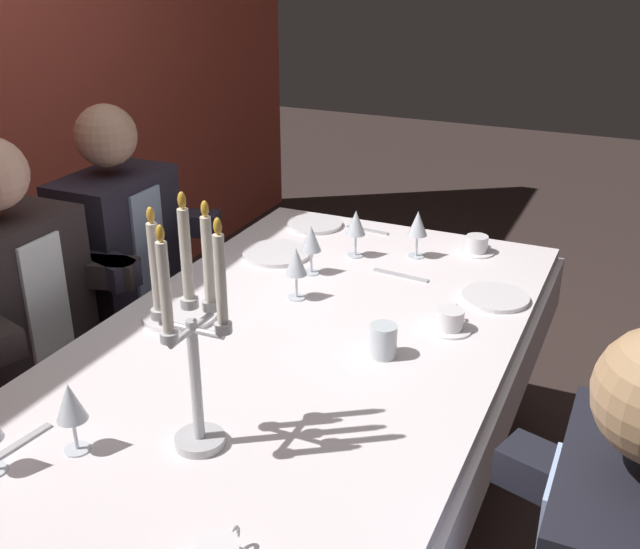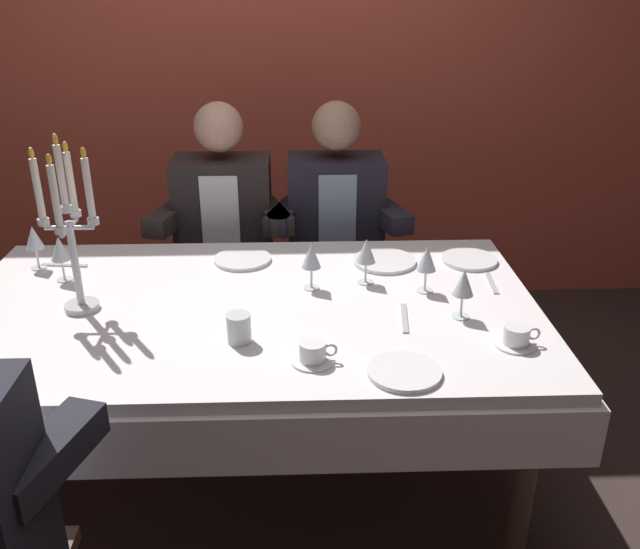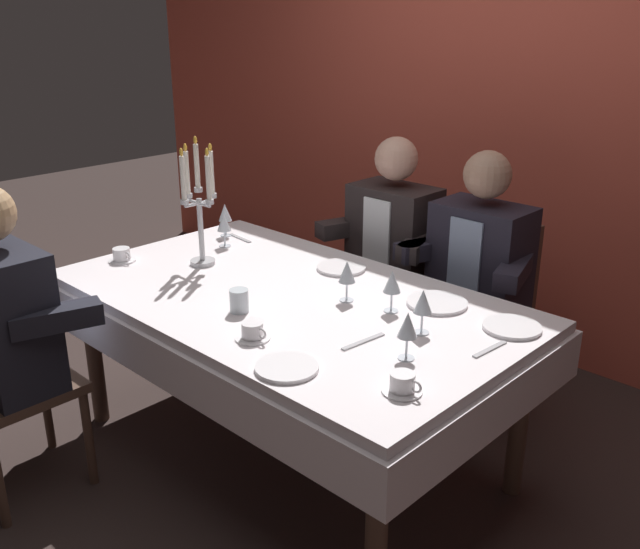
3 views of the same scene
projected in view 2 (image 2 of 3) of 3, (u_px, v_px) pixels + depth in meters
name	position (u px, v px, depth m)	size (l,w,h in m)	color
ground_plane	(256.00, 482.00, 2.52)	(12.00, 12.00, 0.00)	#362926
back_wall	(262.00, 53.00, 3.48)	(6.00, 0.12, 2.70)	#CF513E
dining_table	(249.00, 336.00, 2.27)	(1.94, 1.14, 0.74)	white
candelabra	(70.00, 231.00, 2.08)	(0.19, 0.19, 0.57)	silver
dinner_plate_0	(384.00, 261.00, 2.53)	(0.23, 0.23, 0.01)	white
dinner_plate_1	(242.00, 259.00, 2.55)	(0.21, 0.21, 0.01)	white
dinner_plate_2	(404.00, 372.00, 1.83)	(0.20, 0.20, 0.01)	white
dinner_plate_3	(469.00, 260.00, 2.54)	(0.21, 0.21, 0.01)	white
wine_glass_0	(366.00, 252.00, 2.32)	(0.07, 0.07, 0.16)	silver
wine_glass_1	(464.00, 284.00, 2.09)	(0.07, 0.07, 0.16)	silver
wine_glass_2	(311.00, 257.00, 2.28)	(0.07, 0.07, 0.16)	silver
wine_glass_3	(427.00, 260.00, 2.26)	(0.07, 0.07, 0.16)	silver
wine_glass_4	(60.00, 249.00, 2.34)	(0.07, 0.07, 0.16)	silver
wine_glass_5	(34.00, 239.00, 2.44)	(0.07, 0.07, 0.16)	silver
water_tumbler_0	(239.00, 328.00, 1.98)	(0.07, 0.07, 0.09)	silver
coffee_cup_1	(517.00, 337.00, 1.97)	(0.13, 0.12, 0.06)	white
coffee_cup_2	(313.00, 353.00, 1.88)	(0.13, 0.12, 0.06)	white
knife_0	(404.00, 318.00, 2.12)	(0.19, 0.02, 0.01)	#B7B7BC
fork_1	(65.00, 265.00, 2.50)	(0.17, 0.02, 0.01)	#B7B7BC
fork_2	(492.00, 283.00, 2.36)	(0.17, 0.02, 0.01)	#B7B7BC
seated_diner_1	(224.00, 216.00, 3.02)	(0.63, 0.48, 1.24)	brown
seated_diner_2	(335.00, 215.00, 3.04)	(0.63, 0.48, 1.24)	brown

